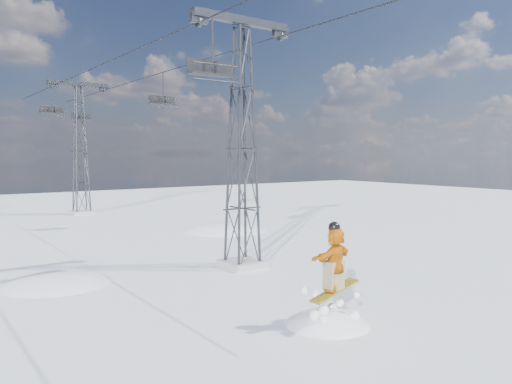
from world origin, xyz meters
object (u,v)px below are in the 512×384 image
at_px(lift_tower_near, 242,149).
at_px(snowboarder_jump, 327,374).
at_px(lift_tower_far, 80,151).
at_px(lift_chair_near, 212,69).

relative_size(lift_tower_near, snowboarder_jump, 1.59).
height_order(lift_tower_far, snowboarder_jump, lift_tower_far).
bearing_deg(lift_chair_near, lift_tower_near, 25.34).
xyz_separation_m(snowboarder_jump, lift_chair_near, (0.06, 7.00, 10.33)).
relative_size(lift_tower_near, lift_chair_near, 4.32).
height_order(lift_tower_near, lift_chair_near, lift_tower_near).
xyz_separation_m(lift_tower_near, lift_chair_near, (-2.20, -1.04, 3.27)).
height_order(lift_tower_near, snowboarder_jump, lift_tower_near).
distance_m(lift_tower_near, lift_chair_near, 4.07).
relative_size(snowboarder_jump, lift_chair_near, 2.72).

